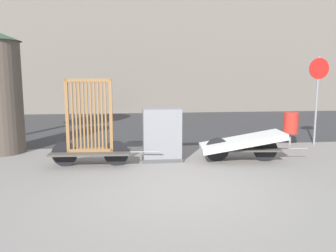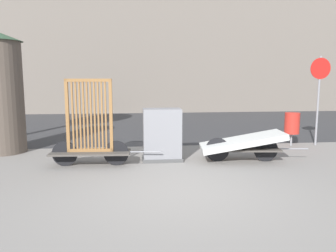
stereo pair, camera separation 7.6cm
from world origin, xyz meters
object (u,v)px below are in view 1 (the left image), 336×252
bike_cart_with_bedframe (90,136)px  bike_cart_with_mattress (242,143)px  sign_post (318,87)px  trash_bin (291,123)px  utility_cabinet (162,136)px

bike_cart_with_bedframe → bike_cart_with_mattress: bike_cart_with_bedframe is taller
bike_cart_with_bedframe → sign_post: 6.69m
trash_bin → sign_post: size_ratio=0.37×
bike_cart_with_bedframe → sign_post: sign_post is taller
bike_cart_with_bedframe → utility_cabinet: size_ratio=1.98×
bike_cart_with_bedframe → sign_post: bearing=17.8°
utility_cabinet → trash_bin: (3.97, 1.34, 0.08)m
utility_cabinet → sign_post: bearing=15.7°
bike_cart_with_mattress → sign_post: 3.54m
bike_cart_with_mattress → trash_bin: (2.09, 1.67, 0.22)m
bike_cart_with_bedframe → trash_bin: bike_cart_with_bedframe is taller
bike_cart_with_mattress → utility_cabinet: size_ratio=2.07×
utility_cabinet → trash_bin: bearing=18.6°
utility_cabinet → trash_bin: 4.19m
utility_cabinet → sign_post: 5.05m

